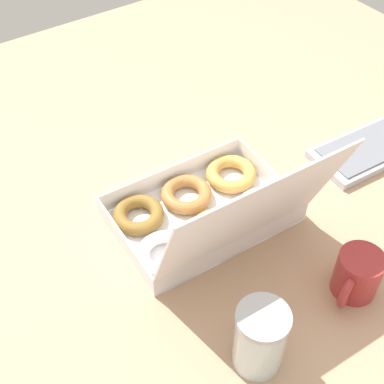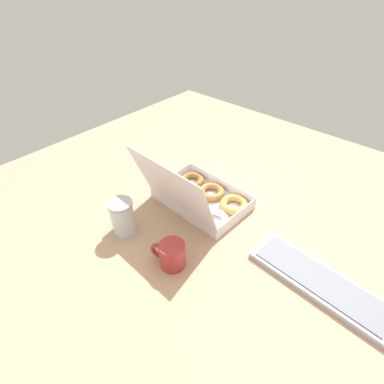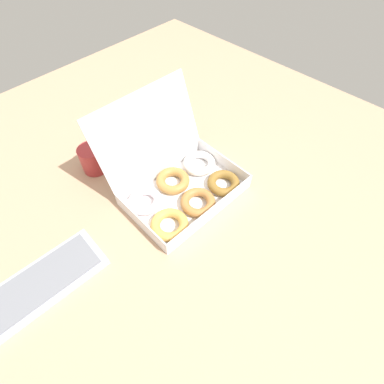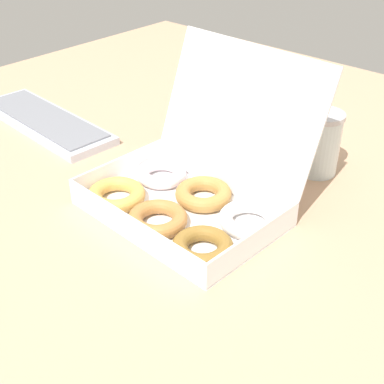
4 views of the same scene
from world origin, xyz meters
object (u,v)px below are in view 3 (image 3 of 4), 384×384
Objects in this scene: glass_jar at (145,120)px; coffee_mug at (94,158)px; donut_box at (181,185)px; keyboard at (22,297)px.

coffee_mug is at bearing -178.08° from glass_jar.
glass_jar is (10.05, 27.99, 3.13)cm from donut_box.
glass_jar is (59.59, 24.08, 5.43)cm from keyboard.
keyboard is at bearing 175.49° from donut_box.
coffee_mug is at bearing 32.00° from keyboard.
donut_box is 29.87cm from coffee_mug.
glass_jar reaches higher than coffee_mug.
keyboard is at bearing -158.00° from glass_jar.
keyboard is 44.16cm from coffee_mug.
donut_box reaches higher than coffee_mug.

